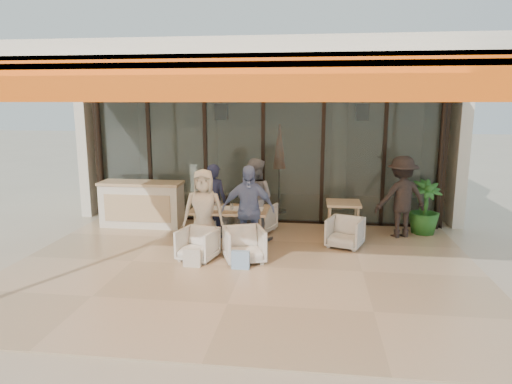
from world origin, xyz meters
TOP-DOWN VIEW (x-y plane):
  - ground at (0.00, 0.00)m, footprint 70.00×70.00m
  - terrace_floor at (0.00, 0.00)m, footprint 8.00×6.00m
  - terrace_structure at (0.00, -0.26)m, footprint 8.00×6.00m
  - glass_storefront at (0.00, 3.00)m, footprint 8.08×0.10m
  - interior_block at (0.01, 5.31)m, footprint 9.05×3.62m
  - host_counter at (-2.67, 2.30)m, footprint 1.85×0.65m
  - dining_table at (-0.46, 1.23)m, footprint 1.50×0.90m
  - chair_far_left at (-0.87, 2.17)m, footprint 0.66×0.63m
  - chair_far_right at (-0.03, 2.17)m, footprint 0.87×0.84m
  - chair_near_left at (-0.87, 0.27)m, footprint 0.74×0.71m
  - chair_near_right at (-0.03, 0.27)m, footprint 0.85×0.83m
  - diner_navy at (-0.87, 1.67)m, footprint 0.65×0.52m
  - diner_grey at (-0.03, 1.67)m, footprint 0.98×0.86m
  - diner_cream at (-0.87, 0.77)m, footprint 0.81×0.56m
  - diner_periwinkle at (-0.03, 0.77)m, footprint 1.01×0.48m
  - tote_bag_cream at (-0.87, -0.13)m, footprint 0.30×0.10m
  - tote_bag_blue at (-0.03, -0.13)m, footprint 0.30×0.10m
  - side_table at (1.79, 2.09)m, footprint 0.70×0.70m
  - side_chair at (1.79, 1.34)m, footprint 0.81×0.78m
  - standing_woman at (2.97, 2.18)m, footprint 1.26×0.96m
  - potted_palm at (3.52, 2.47)m, footprint 0.77×0.77m

SIDE VIEW (x-z plane):
  - ground at x=0.00m, z-range 0.00..0.00m
  - terrace_floor at x=0.00m, z-range 0.00..0.01m
  - tote_bag_cream at x=-0.87m, z-range 0.00..0.34m
  - tote_bag_blue at x=-0.03m, z-range 0.00..0.34m
  - chair_far_left at x=-0.87m, z-range 0.00..0.60m
  - chair_near_left at x=-0.87m, z-range 0.00..0.64m
  - side_chair at x=1.79m, z-range 0.00..0.66m
  - chair_near_right at x=-0.03m, z-range 0.00..0.69m
  - chair_far_right at x=-0.03m, z-range 0.00..0.72m
  - host_counter at x=-2.67m, z-range 0.01..1.05m
  - potted_palm at x=3.52m, z-range 0.00..1.17m
  - side_table at x=1.79m, z-range 0.27..1.01m
  - dining_table at x=-0.46m, z-range 0.22..1.15m
  - diner_navy at x=-0.87m, z-range 0.00..1.56m
  - diner_cream at x=-0.87m, z-range 0.00..1.58m
  - diner_periwinkle at x=-0.03m, z-range 0.00..1.67m
  - diner_grey at x=-0.03m, z-range 0.00..1.69m
  - standing_woman at x=2.97m, z-range 0.00..1.72m
  - glass_storefront at x=0.00m, z-range 0.00..3.20m
  - interior_block at x=0.01m, z-range 0.47..3.99m
  - terrace_structure at x=0.00m, z-range 1.55..4.95m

